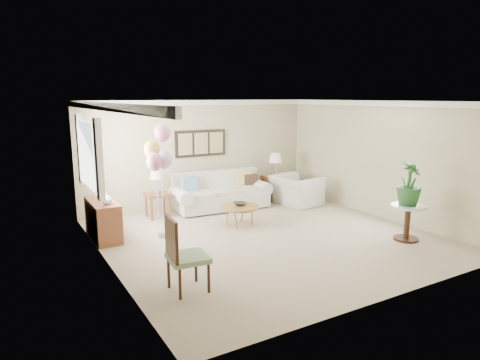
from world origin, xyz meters
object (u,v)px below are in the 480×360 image
(coffee_table, at_px, (239,208))
(armchair, at_px, (296,190))
(accent_chair, at_px, (182,253))
(sofa, at_px, (221,194))
(balloon_cluster, at_px, (158,151))

(coffee_table, relative_size, armchair, 0.73)
(coffee_table, bearing_deg, accent_chair, -134.07)
(sofa, bearing_deg, accent_chair, -124.17)
(armchair, bearing_deg, sofa, 65.07)
(armchair, distance_m, balloon_cluster, 4.12)
(sofa, relative_size, coffee_table, 3.03)
(coffee_table, distance_m, balloon_cluster, 2.14)
(coffee_table, distance_m, armchair, 2.28)
(sofa, bearing_deg, coffee_table, -101.71)
(armchair, relative_size, balloon_cluster, 0.51)
(balloon_cluster, bearing_deg, accent_chair, -102.77)
(coffee_table, distance_m, accent_chair, 3.24)
(armchair, xyz_separation_m, accent_chair, (-4.38, -3.15, 0.20))
(coffee_table, bearing_deg, sofa, 78.29)
(accent_chair, bearing_deg, sofa, 55.83)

